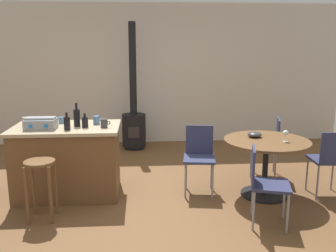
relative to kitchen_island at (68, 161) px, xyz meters
name	(u,v)px	position (x,y,z in m)	size (l,w,h in m)	color
ground_plane	(143,200)	(0.95, -0.27, -0.45)	(8.80, 8.80, 0.00)	brown
back_wall	(141,74)	(0.95, 2.66, 0.90)	(8.00, 0.10, 2.70)	beige
kitchen_island	(68,161)	(0.00, 0.00, 0.00)	(1.33, 0.83, 0.90)	brown
wooden_stool	(41,177)	(-0.16, -0.69, 0.04)	(0.33, 0.33, 0.67)	brown
dining_table	(266,153)	(2.52, -0.23, 0.11)	(1.07, 1.07, 0.74)	black
folding_chair_near	(269,142)	(2.82, 0.51, 0.06)	(0.50, 0.50, 0.86)	navy
folding_chair_far	(199,154)	(1.69, -0.03, 0.06)	(0.45, 0.45, 0.87)	navy
folding_chair_left	(264,180)	(2.24, -1.00, 0.04)	(0.49, 0.49, 0.85)	navy
folding_chair_right	(330,158)	(3.30, -0.34, 0.07)	(0.42, 0.42, 0.87)	navy
wood_stove	(134,120)	(0.81, 2.14, 0.09)	(0.44, 0.45, 2.32)	black
toolbox	(41,123)	(-0.27, -0.13, 0.52)	(0.36, 0.25, 0.15)	gray
bottle_0	(85,122)	(0.25, -0.09, 0.52)	(0.08, 0.08, 0.18)	black
bottle_1	(67,123)	(0.06, -0.20, 0.53)	(0.08, 0.08, 0.21)	black
bottle_2	(77,117)	(0.14, -0.01, 0.56)	(0.08, 0.08, 0.30)	black
cup_0	(26,121)	(-0.51, 0.08, 0.50)	(0.12, 0.09, 0.11)	tan
cup_1	(104,123)	(0.49, -0.11, 0.50)	(0.12, 0.09, 0.11)	#383838
cup_2	(62,120)	(-0.09, 0.20, 0.49)	(0.11, 0.07, 0.08)	#4C7099
cup_3	(97,120)	(0.37, 0.11, 0.50)	(0.12, 0.08, 0.11)	#4C7099
wine_glass	(286,133)	(2.71, -0.33, 0.39)	(0.07, 0.07, 0.14)	silver
serving_bowl	(255,134)	(2.41, -0.07, 0.32)	(0.18, 0.18, 0.07)	#383838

